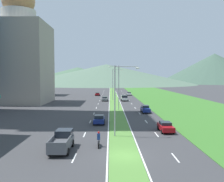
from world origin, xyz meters
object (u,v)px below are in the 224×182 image
car_5 (99,119)px  car_3 (97,94)px  car_4 (166,127)px  street_lamp_near (118,96)px  car_1 (105,99)px  pickup_truck_0 (62,141)px  pickup_truck_1 (124,98)px  street_lamp_far (114,83)px  street_lamp_mid (118,85)px  car_2 (129,94)px  motorcycle_rider (99,140)px  car_6 (145,109)px

car_5 → car_3: bearing=3.3°
car_4 → street_lamp_near: bearing=-68.7°
street_lamp_near → car_1: bearing=93.3°
pickup_truck_0 → car_1: bearing=-3.8°
car_4 → pickup_truck_1: 46.05m
street_lamp_far → street_lamp_mid: bearing=-88.6°
street_lamp_near → car_3: size_ratio=2.09×
car_2 → car_3: (-13.94, -1.20, -0.04)m
car_4 → pickup_truck_1: (-3.42, 45.93, 0.23)m
motorcycle_rider → pickup_truck_0: bearing=106.4°
car_2 → pickup_truck_0: (-13.74, -79.08, 0.24)m
car_6 → pickup_truck_0: (-13.45, -28.07, 0.16)m
car_3 → pickup_truck_1: pickup_truck_1 is taller
street_lamp_mid → car_6: (6.23, -3.45, -5.33)m
street_lamp_near → pickup_truck_1: bearing=85.5°
street_lamp_near → street_lamp_mid: (0.84, 25.56, 0.55)m
car_4 → street_lamp_far: bearing=-171.7°
street_lamp_far → car_2: 23.81m
street_lamp_mid → motorcycle_rider: street_lamp_mid is taller
street_lamp_far → motorcycle_rider: (-2.57, -55.85, -5.45)m
street_lamp_far → car_1: 6.80m
street_lamp_mid → car_3: bearing=99.1°
street_lamp_mid → car_3: street_lamp_mid is taller
car_4 → car_6: 19.29m
car_3 → street_lamp_mid: bearing=-170.9°
car_5 → street_lamp_far: bearing=-4.3°
car_3 → car_5: (3.64, -62.96, 0.07)m
street_lamp_far → car_4: size_ratio=2.48×
car_3 → pickup_truck_1: size_ratio=0.86×
street_lamp_far → street_lamp_near: bearing=-90.2°
car_2 → pickup_truck_1: pickup_truck_1 is taller
street_lamp_mid → motorcycle_rider: size_ratio=5.46×
car_1 → pickup_truck_1: 6.64m
car_4 → motorcycle_rider: size_ratio=2.18×
car_1 → car_6: (9.87, -26.23, 0.07)m
car_4 → car_5: (-10.18, 6.15, 0.02)m
street_lamp_far → pickup_truck_0: street_lamp_far is taller
motorcycle_rider → car_1: bearing=0.5°
pickup_truck_0 → motorcycle_rider: size_ratio=2.70×
car_3 → pickup_truck_1: bearing=-155.8°
car_1 → car_6: size_ratio=0.89×
street_lamp_near → car_6: size_ratio=2.05×
street_lamp_mid → street_lamp_near: bearing=-91.9°
car_2 → motorcycle_rider: size_ratio=2.01×
street_lamp_mid → car_3: size_ratio=2.35×
car_4 → car_5: 11.89m
car_5 → car_2: bearing=-9.1°
street_lamp_far → car_6: street_lamp_far is taller
car_6 → car_1: bearing=-159.4°
pickup_truck_1 → car_1: bearing=-86.5°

